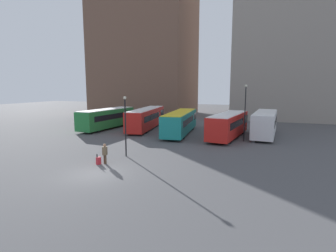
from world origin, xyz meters
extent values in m
plane|color=#4C4C4F|center=(0.00, 0.00, 0.00)|extent=(160.00, 160.00, 0.00)
cube|color=brown|center=(-15.23, 40.35, 16.81)|extent=(21.12, 15.49, 33.63)
cube|color=gray|center=(17.53, 40.35, 17.02)|extent=(25.72, 10.64, 34.05)
cube|color=#237A38|center=(-11.09, 18.28, 1.57)|extent=(3.08, 11.14, 2.58)
cube|color=black|center=(-10.86, 22.80, 1.90)|extent=(2.67, 2.15, 0.98)
cube|color=black|center=(-11.14, 17.29, 1.90)|extent=(2.91, 7.18, 0.77)
cube|color=white|center=(-11.09, 18.28, 2.90)|extent=(2.86, 10.91, 0.08)
cylinder|color=black|center=(-10.92, 21.69, 0.52)|extent=(2.48, 1.15, 1.03)
cylinder|color=black|center=(-11.26, 14.86, 0.52)|extent=(2.48, 1.15, 1.03)
cube|color=red|center=(-5.43, 20.00, 1.60)|extent=(4.28, 12.68, 2.69)
cube|color=black|center=(-6.21, 25.05, 1.93)|extent=(2.78, 2.63, 1.02)
cube|color=black|center=(-5.26, 18.89, 1.93)|extent=(3.63, 8.25, 0.81)
cube|color=white|center=(-5.43, 20.00, 2.98)|extent=(4.05, 12.41, 0.08)
cylinder|color=black|center=(-6.02, 23.82, 0.46)|extent=(2.43, 1.26, 0.92)
cylinder|color=black|center=(-4.84, 16.18, 0.46)|extent=(2.43, 1.26, 0.92)
cube|color=#19847F|center=(0.54, 17.88, 1.57)|extent=(3.88, 12.04, 2.55)
cube|color=black|center=(-0.01, 22.70, 1.89)|extent=(2.82, 2.45, 0.97)
cube|color=black|center=(0.66, 16.83, 1.89)|extent=(3.43, 7.81, 0.77)
cube|color=yellow|center=(0.54, 17.88, 2.88)|extent=(3.65, 11.78, 0.08)
cylinder|color=black|center=(0.13, 21.52, 0.54)|extent=(2.56, 1.34, 1.07)
cylinder|color=black|center=(0.96, 14.24, 0.54)|extent=(2.56, 1.34, 1.07)
cube|color=red|center=(6.92, 17.25, 1.60)|extent=(3.76, 10.72, 2.59)
cube|color=black|center=(7.42, 21.53, 1.92)|extent=(2.80, 2.22, 0.98)
cube|color=black|center=(6.81, 16.31, 1.92)|extent=(3.35, 6.97, 0.78)
cube|color=white|center=(6.92, 17.25, 2.93)|extent=(3.54, 10.49, 0.08)
cylinder|color=black|center=(7.30, 20.48, 0.55)|extent=(2.56, 1.38, 1.10)
cylinder|color=black|center=(6.54, 14.02, 0.55)|extent=(2.56, 1.38, 1.10)
cube|color=silver|center=(11.09, 19.64, 1.65)|extent=(3.04, 9.67, 2.76)
cube|color=black|center=(11.32, 23.55, 2.00)|extent=(2.62, 1.90, 1.05)
cube|color=black|center=(11.04, 18.78, 2.00)|extent=(2.87, 6.24, 0.83)
cube|color=white|center=(11.09, 19.64, 3.07)|extent=(2.83, 9.47, 0.08)
cylinder|color=black|center=(11.26, 22.59, 0.50)|extent=(2.44, 1.13, 0.99)
cylinder|color=black|center=(10.91, 16.69, 0.50)|extent=(2.44, 1.13, 0.99)
cylinder|color=#4C3828|center=(-0.90, 2.43, 0.38)|extent=(0.19, 0.19, 0.76)
cylinder|color=#4C3828|center=(-0.75, 2.36, 0.38)|extent=(0.19, 0.19, 0.76)
cylinder|color=brown|center=(-0.82, 2.39, 1.08)|extent=(0.56, 0.56, 0.66)
sphere|color=#9E7051|center=(-0.82, 2.39, 1.53)|extent=(0.25, 0.25, 0.25)
cube|color=#B7232D|center=(-1.23, 2.08, 0.30)|extent=(0.36, 0.41, 0.60)
cube|color=black|center=(-1.27, 1.97, 0.73)|extent=(0.14, 0.08, 0.27)
cylinder|color=black|center=(8.93, 15.61, 3.10)|extent=(0.12, 0.12, 6.21)
sphere|color=beige|center=(8.93, 15.61, 6.29)|extent=(0.28, 0.28, 0.28)
cylinder|color=black|center=(-0.41, 5.06, 2.57)|extent=(0.12, 0.12, 5.13)
sphere|color=beige|center=(-0.41, 5.06, 5.22)|extent=(0.28, 0.28, 0.28)
cylinder|color=#47474C|center=(9.91, 15.41, 0.42)|extent=(0.52, 0.52, 0.85)
camera|label=1|loc=(11.14, -15.00, 6.11)|focal=28.00mm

